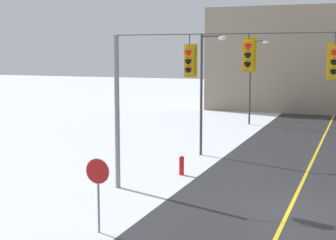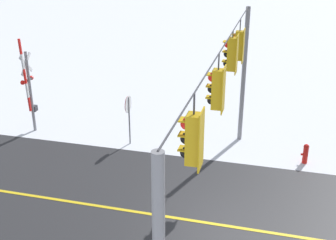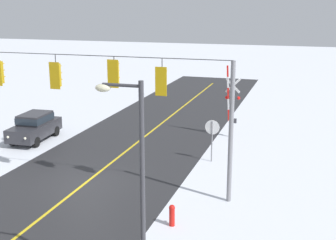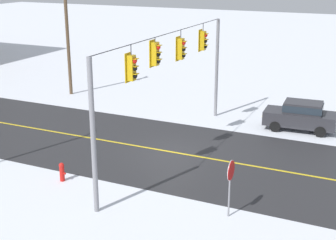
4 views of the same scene
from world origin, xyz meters
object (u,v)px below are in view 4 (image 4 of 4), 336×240
Objects in this scene: parked_car_charcoal at (301,115)px; utility_pole at (68,39)px; stop_sign at (231,176)px; fire_hydrant at (62,171)px.

parked_car_charcoal is 17.62m from utility_pole.
stop_sign reaches higher than fire_hydrant.
stop_sign is 2.67× the size of fire_hydrant.
parked_car_charcoal is at bearing -35.90° from fire_hydrant.
parked_car_charcoal reaches higher than fire_hydrant.
fire_hydrant is at bearing 90.67° from stop_sign.
parked_car_charcoal is at bearing -2.95° from stop_sign.
stop_sign is at bearing -127.49° from utility_pole.
utility_pole is (1.22, 17.29, 3.20)m from parked_car_charcoal.
stop_sign is at bearing -89.33° from fire_hydrant.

